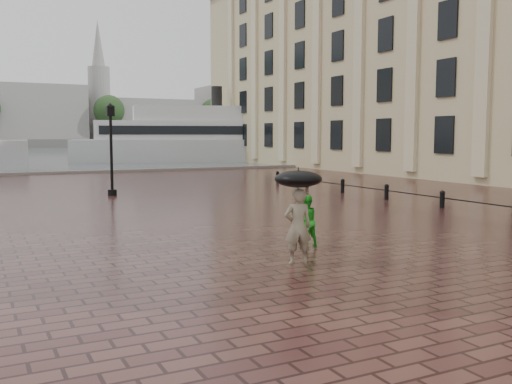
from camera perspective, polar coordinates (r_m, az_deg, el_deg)
ground at (r=14.95m, az=-13.72°, el=-5.93°), size 300.00×300.00×0.00m
quay_edge at (r=46.50m, az=-22.63°, el=1.59°), size 80.00×0.60×0.30m
distant_skyline at (r=172.26m, az=-9.38°, el=7.77°), size 102.50×22.00×33.00m
bollard_row at (r=27.13m, az=12.92°, el=0.10°), size 0.22×21.22×0.73m
adult_pedestrian at (r=13.22m, az=4.21°, el=-3.45°), size 0.73×0.59×1.75m
child_pedestrian at (r=15.26m, az=5.01°, el=-2.91°), size 0.72×0.58×1.39m
ferry_far at (r=65.13m, az=-6.62°, el=5.29°), size 26.63×11.97×8.49m
umbrella at (r=13.09m, az=4.25°, el=1.32°), size 1.10×1.10×1.16m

